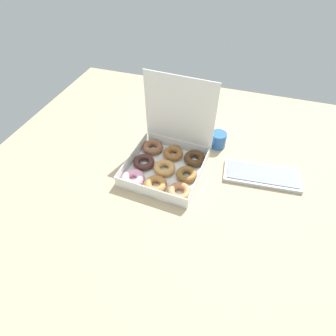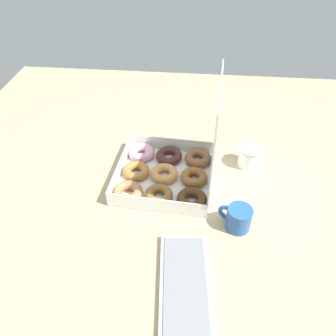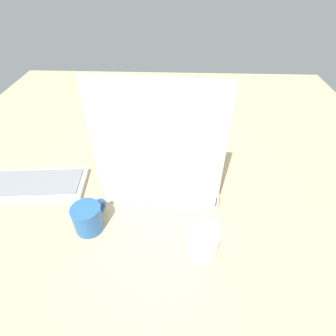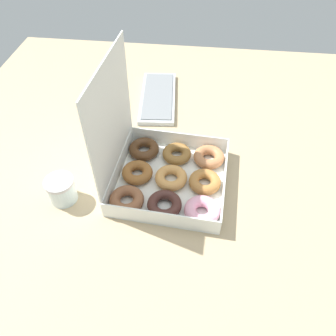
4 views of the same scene
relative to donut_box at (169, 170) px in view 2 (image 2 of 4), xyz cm
name	(u,v)px [view 2 (image 2 of 4)]	position (x,y,z in cm)	size (l,w,h in cm)	color
ground_plane	(155,182)	(1.58, -4.97, -5.21)	(180.00, 180.00, 2.00)	tan
donut_box	(169,170)	(0.00, 0.00, 0.00)	(36.09, 37.26, 40.05)	white
keyboard	(185,289)	(43.95, 8.48, -3.14)	(35.61, 16.79, 2.20)	silver
coffee_mug	(238,218)	(20.32, 23.56, -0.05)	(7.96, 10.65, 8.10)	#275899
glass_jar	(249,157)	(-10.52, 29.88, -0.07)	(8.61, 8.61, 8.18)	silver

